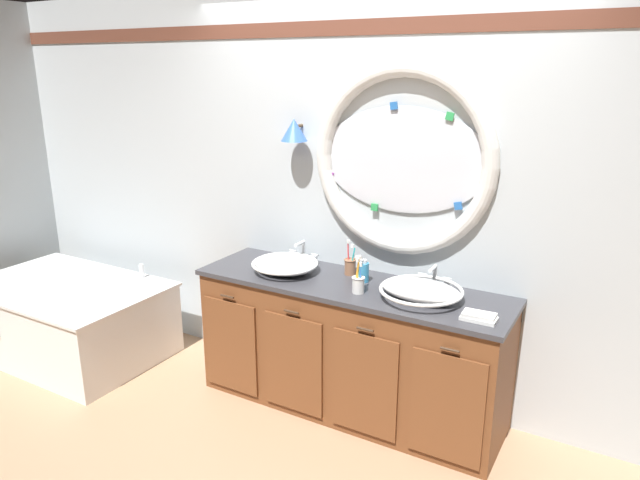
% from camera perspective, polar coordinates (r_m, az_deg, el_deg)
% --- Properties ---
extents(ground_plane, '(14.00, 14.00, 0.00)m').
position_cam_1_polar(ground_plane, '(3.72, 0.29, -17.74)').
color(ground_plane, tan).
extents(back_wall_assembly, '(6.40, 0.26, 2.60)m').
position_cam_1_polar(back_wall_assembly, '(3.67, 5.14, 4.41)').
color(back_wall_assembly, silver).
rests_on(back_wall_assembly, ground_plane).
extents(vanity_counter, '(1.95, 0.59, 0.85)m').
position_cam_1_polar(vanity_counter, '(3.70, 2.91, -10.36)').
color(vanity_counter, brown).
rests_on(vanity_counter, ground_plane).
extents(bathtub, '(1.45, 0.94, 0.66)m').
position_cam_1_polar(bathtub, '(4.80, -23.47, -6.42)').
color(bathtub, white).
rests_on(bathtub, ground_plane).
extents(sink_basin_left, '(0.43, 0.43, 0.11)m').
position_cam_1_polar(sink_basin_left, '(3.70, -3.46, -2.33)').
color(sink_basin_left, white).
rests_on(sink_basin_left, vanity_counter).
extents(sink_basin_right, '(0.47, 0.47, 0.11)m').
position_cam_1_polar(sink_basin_right, '(3.32, 9.87, -4.87)').
color(sink_basin_right, white).
rests_on(sink_basin_right, vanity_counter).
extents(faucet_set_left, '(0.22, 0.12, 0.15)m').
position_cam_1_polar(faucet_set_left, '(3.88, -1.67, -1.35)').
color(faucet_set_left, silver).
rests_on(faucet_set_left, vanity_counter).
extents(faucet_set_right, '(0.21, 0.12, 0.14)m').
position_cam_1_polar(faucet_set_right, '(3.52, 11.13, -3.69)').
color(faucet_set_right, silver).
rests_on(faucet_set_right, vanity_counter).
extents(toothbrush_holder_left, '(0.08, 0.08, 0.22)m').
position_cam_1_polar(toothbrush_holder_left, '(3.66, 2.97, -2.52)').
color(toothbrush_holder_left, '#996647').
rests_on(toothbrush_holder_left, vanity_counter).
extents(toothbrush_holder_right, '(0.08, 0.08, 0.22)m').
position_cam_1_polar(toothbrush_holder_right, '(3.37, 3.77, -4.20)').
color(toothbrush_holder_right, white).
rests_on(toothbrush_holder_right, vanity_counter).
extents(soap_dispenser, '(0.07, 0.07, 0.15)m').
position_cam_1_polar(soap_dispenser, '(3.54, 4.28, -3.10)').
color(soap_dispenser, '#388EBC').
rests_on(soap_dispenser, vanity_counter).
extents(folded_hand_towel, '(0.18, 0.10, 0.04)m').
position_cam_1_polar(folded_hand_towel, '(3.14, 15.30, -7.26)').
color(folded_hand_towel, white).
rests_on(folded_hand_towel, vanity_counter).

